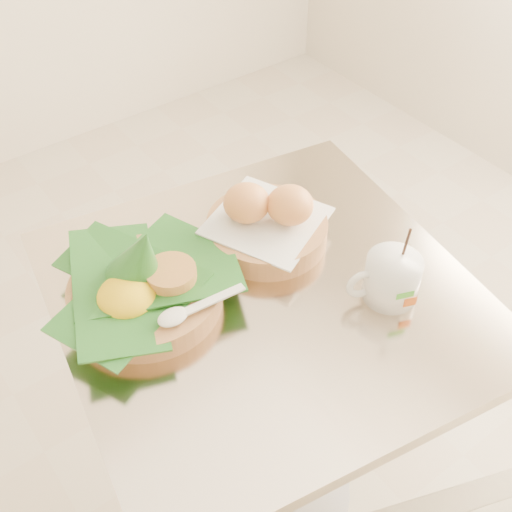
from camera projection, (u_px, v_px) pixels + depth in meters
cafe_table at (265, 368)px, 1.27m from camera, size 0.80×0.80×0.75m
rice_basket at (144, 286)px, 1.07m from camera, size 0.33×0.33×0.16m
bread_basket at (267, 222)px, 1.19m from camera, size 0.26×0.26×0.12m
coffee_mug at (391, 278)px, 1.09m from camera, size 0.13×0.10×0.16m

